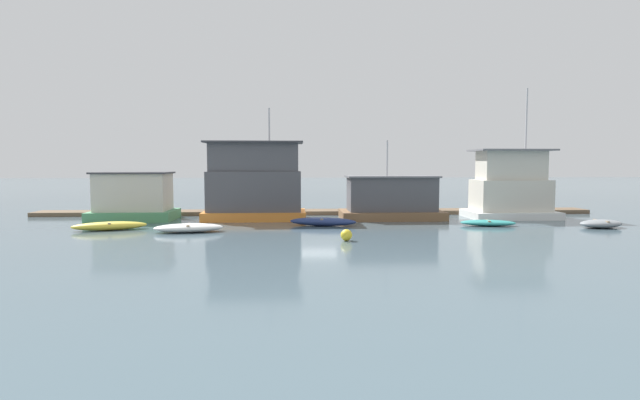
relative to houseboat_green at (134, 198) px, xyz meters
The scene contains 12 objects.
ground_plane 12.94m from the houseboat_green, ahead, with size 200.00×200.00×0.00m, color #475B66.
dock_walkway 13.35m from the houseboat_green, 14.50° to the left, with size 42.40×2.16×0.30m, color brown.
houseboat_green is the anchor object (origin of this frame).
houseboat_orange 8.39m from the houseboat_green, ahead, with size 7.03×3.53×7.72m.
houseboat_brown 17.93m from the houseboat_green, ahead, with size 7.14×3.80×5.51m.
houseboat_white 26.58m from the houseboat_green, ahead, with size 6.09×3.93×9.22m.
dinghy_yellow 5.52m from the houseboat_green, 87.53° to the right, with size 4.27×2.18×0.50m.
dinghy_white 8.31m from the houseboat_green, 52.14° to the right, with size 4.03×1.94×0.50m.
dinghy_navy 13.54m from the houseboat_green, 17.50° to the right, with size 4.32×1.95×0.53m.
dinghy_teal 23.71m from the houseboat_green, 11.24° to the right, with size 3.56×1.84×0.37m.
dinghy_grey 30.33m from the houseboat_green, 11.28° to the right, with size 2.80×1.78×0.50m.
buoy_yellow 17.08m from the houseboat_green, 36.60° to the right, with size 0.59×0.59×0.59m, color yellow.
Camera 1 is at (-1.92, -35.06, 3.93)m, focal length 28.00 mm.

